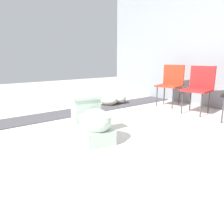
{
  "coord_description": "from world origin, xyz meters",
  "views": [
    {
      "loc": [
        2.14,
        -1.54,
        0.97
      ],
      "look_at": [
        0.01,
        0.12,
        0.3
      ],
      "focal_mm": 35.0,
      "sensor_mm": 36.0,
      "label": 1
    }
  ],
  "objects_px": {
    "toilet": "(92,122)",
    "boulder_near": "(119,99)",
    "folding_chair_left": "(171,81)",
    "boulder_far": "(109,100)",
    "folding_chair_middle": "(199,85)"
  },
  "relations": [
    {
      "from": "toilet",
      "to": "boulder_far",
      "type": "height_order",
      "value": "toilet"
    },
    {
      "from": "boulder_far",
      "to": "boulder_near",
      "type": "bearing_deg",
      "value": 87.88
    },
    {
      "from": "folding_chair_left",
      "to": "boulder_near",
      "type": "xyz_separation_m",
      "value": [
        -0.78,
        -0.74,
        -0.4
      ]
    },
    {
      "from": "boulder_near",
      "to": "folding_chair_middle",
      "type": "bearing_deg",
      "value": 22.14
    },
    {
      "from": "boulder_far",
      "to": "toilet",
      "type": "bearing_deg",
      "value": -42.68
    },
    {
      "from": "boulder_near",
      "to": "folding_chair_left",
      "type": "bearing_deg",
      "value": 43.47
    },
    {
      "from": "toilet",
      "to": "boulder_near",
      "type": "relative_size",
      "value": 2.3
    },
    {
      "from": "folding_chair_middle",
      "to": "boulder_far",
      "type": "relative_size",
      "value": 2.21
    },
    {
      "from": "toilet",
      "to": "boulder_far",
      "type": "relative_size",
      "value": 1.83
    },
    {
      "from": "toilet",
      "to": "boulder_near",
      "type": "distance_m",
      "value": 2.2
    },
    {
      "from": "folding_chair_left",
      "to": "boulder_near",
      "type": "height_order",
      "value": "folding_chair_left"
    },
    {
      "from": "folding_chair_left",
      "to": "boulder_far",
      "type": "xyz_separation_m",
      "value": [
        -0.79,
        -1.02,
        -0.41
      ]
    },
    {
      "from": "boulder_near",
      "to": "boulder_far",
      "type": "xyz_separation_m",
      "value": [
        -0.01,
        -0.28,
        -0.0
      ]
    },
    {
      "from": "toilet",
      "to": "folding_chair_left",
      "type": "height_order",
      "value": "folding_chair_left"
    },
    {
      "from": "folding_chair_left",
      "to": "boulder_near",
      "type": "distance_m",
      "value": 1.15
    }
  ]
}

